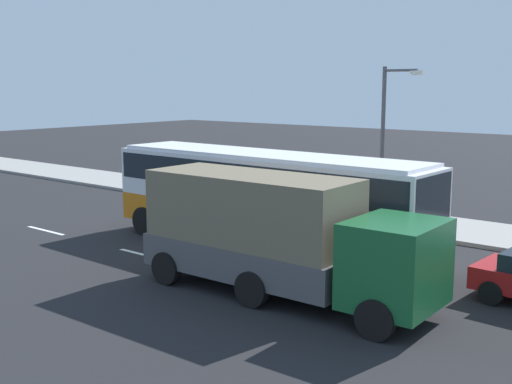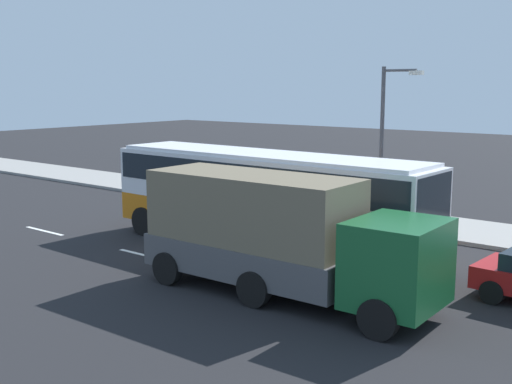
{
  "view_description": "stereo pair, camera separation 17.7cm",
  "coord_description": "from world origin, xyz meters",
  "px_view_note": "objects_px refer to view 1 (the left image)",
  "views": [
    {
      "loc": [
        14.75,
        -15.71,
        5.68
      ],
      "look_at": [
        1.37,
        0.95,
        2.07
      ],
      "focal_mm": 44.52,
      "sensor_mm": 36.0,
      "label": 1
    },
    {
      "loc": [
        14.61,
        -15.82,
        5.68
      ],
      "look_at": [
        1.37,
        0.95,
        2.07
      ],
      "focal_mm": 44.52,
      "sensor_mm": 36.0,
      "label": 2
    }
  ],
  "objects_px": {
    "cargo_truck": "(277,233)",
    "pedestrian_at_crossing": "(414,205)",
    "coach_bus": "(264,190)",
    "street_lamp": "(387,136)"
  },
  "relations": [
    {
      "from": "cargo_truck",
      "to": "pedestrian_at_crossing",
      "type": "xyz_separation_m",
      "value": [
        -0.42,
        9.51,
        -0.68
      ]
    },
    {
      "from": "coach_bus",
      "to": "street_lamp",
      "type": "height_order",
      "value": "street_lamp"
    },
    {
      "from": "cargo_truck",
      "to": "street_lamp",
      "type": "relative_size",
      "value": 1.36
    },
    {
      "from": "coach_bus",
      "to": "street_lamp",
      "type": "relative_size",
      "value": 1.98
    },
    {
      "from": "coach_bus",
      "to": "pedestrian_at_crossing",
      "type": "distance_m",
      "value": 6.63
    },
    {
      "from": "pedestrian_at_crossing",
      "to": "street_lamp",
      "type": "height_order",
      "value": "street_lamp"
    },
    {
      "from": "pedestrian_at_crossing",
      "to": "street_lamp",
      "type": "relative_size",
      "value": 0.26
    },
    {
      "from": "coach_bus",
      "to": "cargo_truck",
      "type": "distance_m",
      "value": 4.86
    },
    {
      "from": "cargo_truck",
      "to": "pedestrian_at_crossing",
      "type": "distance_m",
      "value": 9.54
    },
    {
      "from": "coach_bus",
      "to": "cargo_truck",
      "type": "height_order",
      "value": "coach_bus"
    }
  ]
}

